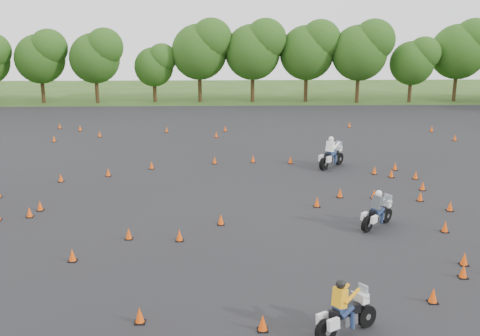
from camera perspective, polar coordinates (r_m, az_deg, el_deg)
name	(u,v)px	position (r m, az deg, el deg)	size (l,w,h in m)	color
ground	(243,216)	(24.01, 0.33, -5.13)	(140.00, 140.00, 0.00)	#2D5119
asphalt_pad	(239,180)	(29.73, -0.13, -1.28)	(62.00, 62.00, 0.00)	black
treeline	(261,64)	(57.40, 2.28, 10.99)	(87.27, 32.54, 11.01)	#254A15
traffic_cones	(247,180)	(28.80, 0.76, -1.33)	(31.75, 32.61, 0.45)	#E94A09
rider_grey	(377,208)	(23.13, 14.42, -4.15)	(2.18, 0.67, 1.68)	#46494E
rider_yellow	(348,307)	(15.10, 11.45, -14.37)	(2.09, 0.64, 1.62)	orange
rider_white	(332,152)	(32.78, 9.77, 1.72)	(2.50, 0.77, 1.93)	white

